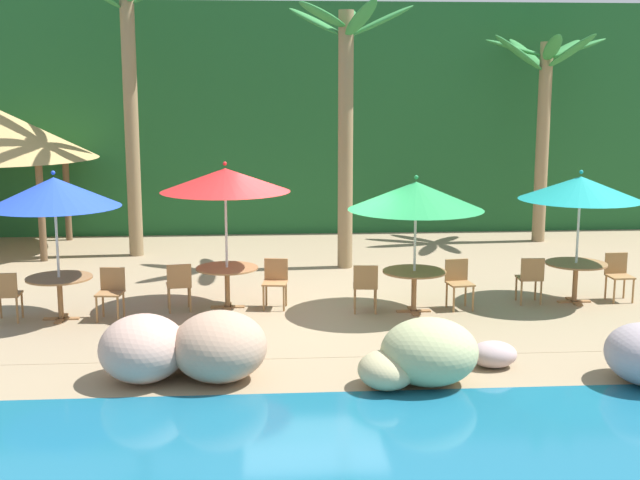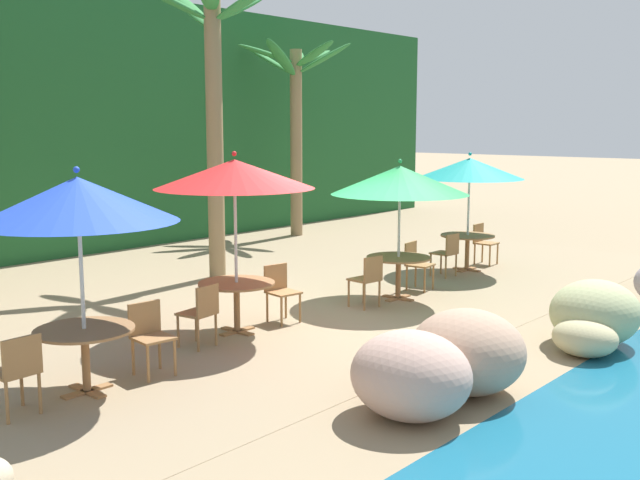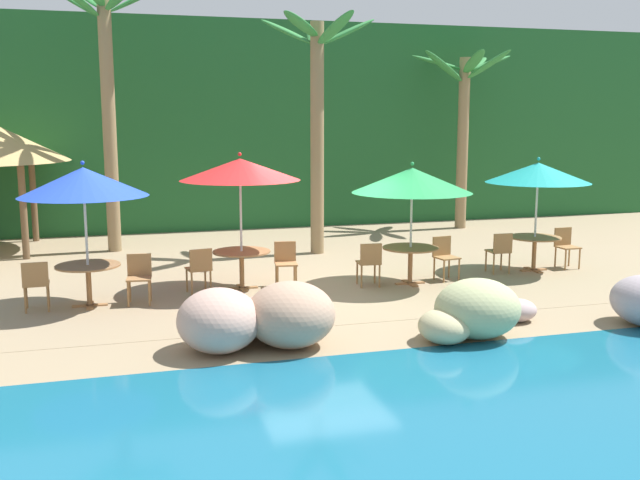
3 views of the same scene
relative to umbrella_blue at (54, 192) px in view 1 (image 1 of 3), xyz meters
name	(u,v)px [view 1 (image 1 of 3)]	position (x,y,z in m)	size (l,w,h in m)	color
ground_plane	(313,311)	(4.29, 0.25, -2.17)	(120.00, 120.00, 0.00)	#937F60
terrace_deck	(313,311)	(4.29, 0.25, -2.17)	(18.00, 5.20, 0.01)	#937F60
foliage_backdrop	(292,118)	(4.29, 9.25, 0.83)	(28.00, 2.40, 6.00)	#1E5628
rock_seawall	(368,352)	(4.80, -3.35, -1.77)	(16.65, 3.13, 0.95)	#AFB47F
umbrella_blue	(54,192)	(0.00, 0.00, 0.00)	(2.17, 2.17, 2.53)	silver
dining_table_blue	(59,284)	(0.00, 0.00, -1.56)	(1.10, 1.10, 0.74)	olive
chair_blue_seaward	(111,289)	(0.85, -0.01, -1.66)	(0.47, 0.47, 0.87)	#9E7042
chair_blue_inland	(6,293)	(-0.85, -0.12, -1.66)	(0.44, 0.44, 0.87)	#9E7042
umbrella_red	(225,180)	(2.79, 0.57, 0.12)	(2.27, 2.27, 2.61)	silver
dining_table_red	(227,274)	(2.79, 0.57, -1.56)	(1.10, 1.10, 0.74)	olive
chair_red_seaward	(275,279)	(3.64, 0.54, -1.66)	(0.48, 0.48, 0.87)	#9E7042
chair_red_inland	(179,283)	(1.96, 0.35, -1.66)	(0.48, 0.49, 0.87)	#9E7042
umbrella_green	(416,196)	(6.04, 0.05, -0.12)	(2.34, 2.34, 2.40)	silver
dining_table_green	(414,278)	(6.04, 0.05, -1.56)	(1.10, 1.10, 0.74)	olive
chair_green_seaward	(458,280)	(6.87, 0.25, -1.66)	(0.47, 0.48, 0.87)	#9E7042
chair_green_inland	(365,284)	(5.19, 0.04, -1.66)	(0.46, 0.47, 0.87)	#9E7042
umbrella_teal	(580,188)	(9.09, 0.49, -0.07)	(2.18, 2.18, 2.43)	silver
dining_table_teal	(576,270)	(9.09, 0.49, -1.56)	(1.10, 1.10, 0.74)	olive
chair_teal_seaward	(618,273)	(9.93, 0.61, -1.66)	(0.43, 0.44, 0.87)	#9E7042
chair_teal_inland	(531,276)	(8.23, 0.43, -1.66)	(0.44, 0.44, 0.87)	#9E7042
palm_tree_nearest	(128,55)	(0.50, 5.43, 2.38)	(3.56, 3.60, 6.61)	olive
palm_tree_second	(346,99)	(5.21, 3.79, 1.45)	(2.69, 2.82, 5.59)	olive
palm_tree_third	(544,99)	(10.41, 6.55, 1.39)	(3.03, 3.00, 5.12)	olive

